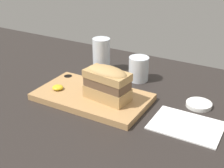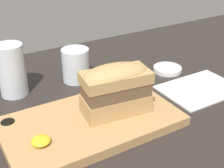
# 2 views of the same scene
# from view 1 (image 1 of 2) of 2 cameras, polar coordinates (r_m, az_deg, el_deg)

# --- Properties ---
(dining_table) EXTENTS (1.89, 0.97, 0.02)m
(dining_table) POSITION_cam_1_polar(r_m,az_deg,el_deg) (0.92, -2.56, -5.25)
(dining_table) COLOR #282321
(dining_table) RESTS_ON ground
(serving_board) EXTENTS (0.34, 0.20, 0.02)m
(serving_board) POSITION_cam_1_polar(r_m,az_deg,el_deg) (0.96, -3.66, -2.34)
(serving_board) COLOR tan
(serving_board) RESTS_ON dining_table
(sandwich) EXTENTS (0.14, 0.08, 0.10)m
(sandwich) POSITION_cam_1_polar(r_m,az_deg,el_deg) (0.90, -0.89, 0.38)
(sandwich) COLOR tan
(sandwich) RESTS_ON serving_board
(mustard_dollop) EXTENTS (0.03, 0.03, 0.01)m
(mustard_dollop) POSITION_cam_1_polar(r_m,az_deg,el_deg) (1.00, -9.89, -0.62)
(mustard_dollop) COLOR gold
(mustard_dollop) RESTS_ON serving_board
(water_glass) EXTENTS (0.06, 0.06, 0.12)m
(water_glass) POSITION_cam_1_polar(r_m,az_deg,el_deg) (1.15, -1.94, 4.98)
(water_glass) COLOR silver
(water_glass) RESTS_ON dining_table
(wine_glass) EXTENTS (0.07, 0.07, 0.08)m
(wine_glass) POSITION_cam_1_polar(r_m,az_deg,el_deg) (1.08, 4.89, 2.61)
(wine_glass) COLOR silver
(wine_glass) RESTS_ON dining_table
(napkin) EXTENTS (0.19, 0.13, 0.00)m
(napkin) POSITION_cam_1_polar(r_m,az_deg,el_deg) (0.86, 13.44, -7.39)
(napkin) COLOR white
(napkin) RESTS_ON dining_table
(condiment_dish) EXTENTS (0.08, 0.08, 0.01)m
(condiment_dish) POSITION_cam_1_polar(r_m,az_deg,el_deg) (0.96, 15.60, -3.62)
(condiment_dish) COLOR white
(condiment_dish) RESTS_ON dining_table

